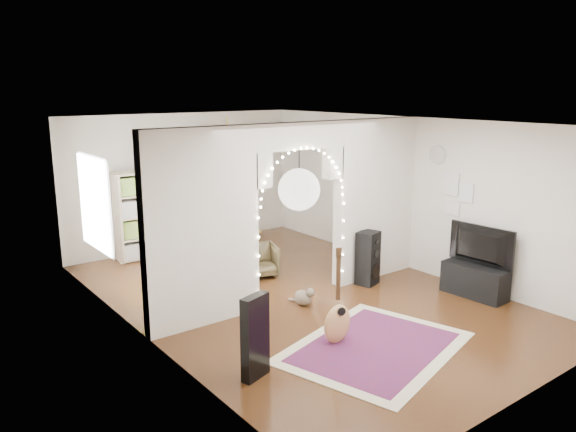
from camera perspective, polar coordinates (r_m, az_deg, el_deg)
floor at (r=8.88m, az=1.02°, el=-8.14°), size 7.50×7.50×0.00m
ceiling at (r=8.30m, az=1.10°, el=9.53°), size 5.00×7.50×0.02m
wall_back at (r=11.61m, az=-10.54°, el=3.59°), size 5.00×0.02×2.70m
wall_front at (r=6.12m, az=23.56°, el=-5.71°), size 5.00×0.02×2.70m
wall_left at (r=7.25m, az=-14.64°, el=-2.23°), size 0.02×7.50×2.70m
wall_right at (r=10.20m, az=12.14°, el=2.24°), size 0.02×7.50×2.70m
divider_wall at (r=8.47m, az=1.06°, el=0.89°), size 5.00×0.20×2.70m
fairy_lights at (r=8.35m, az=1.62°, el=1.58°), size 1.64×0.04×1.60m
window at (r=8.87m, az=-19.07°, el=1.22°), size 0.04×1.20×1.40m
wall_clock at (r=9.70m, az=14.97°, el=6.04°), size 0.03×0.31×0.31m
picture_frames at (r=9.55m, az=16.65°, el=2.19°), size 0.02×0.50×0.70m
paper_lantern at (r=5.31m, az=1.12°, el=2.70°), size 0.40×0.40×0.40m
ceiling_fan at (r=9.96m, az=-6.16°, el=8.30°), size 1.10×1.10×0.30m
area_rug at (r=7.31m, az=8.83°, el=-13.04°), size 2.70×2.31×0.02m
guitar_case at (r=6.37m, az=-3.36°, el=-12.19°), size 0.39×0.23×0.98m
acoustic_guitar at (r=7.21m, az=5.06°, el=-9.33°), size 0.45×0.27×1.07m
tabby_cat at (r=8.48m, az=1.62°, el=-8.24°), size 0.27×0.49×0.32m
floor_speaker at (r=9.36m, az=8.11°, el=-4.26°), size 0.42×0.39×0.89m
media_console at (r=9.27m, az=18.44°, el=-6.26°), size 0.45×1.02×0.50m
tv at (r=9.11m, az=18.69°, el=-2.93°), size 0.20×1.08×0.62m
bookcase at (r=11.04m, az=-13.09°, el=0.27°), size 1.67×0.60×1.67m
dining_table at (r=9.82m, az=-6.90°, el=-1.97°), size 1.23×0.84×0.76m
flower_vase at (r=9.78m, az=-6.93°, el=-1.01°), size 0.19×0.19×0.19m
dining_chair_left at (r=10.89m, az=-9.76°, el=-3.06°), size 0.56×0.57×0.45m
dining_chair_right at (r=9.74m, az=-2.92°, el=-4.52°), size 0.76×0.77×0.55m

